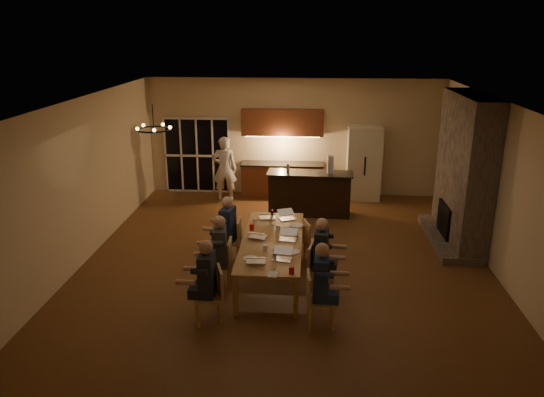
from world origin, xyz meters
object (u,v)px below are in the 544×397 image
(refrigerator, at_px, (364,163))
(laptop_b, at_px, (282,254))
(chair_right_near, at_px, (321,300))
(plate_near, at_px, (292,252))
(chair_left_near, at_px, (208,295))
(person_left_mid, at_px, (220,253))
(bar_blender, at_px, (330,165))
(redcup_mid, at_px, (252,227))
(person_left_near, at_px, (207,281))
(mug_mid, at_px, (278,228))
(dining_table, at_px, (272,259))
(mug_front, at_px, (265,248))
(bar_island, at_px, (310,194))
(person_right_near, at_px, (321,285))
(laptop_d, at_px, (288,234))
(chair_right_far, at_px, (316,243))
(redcup_near, at_px, (292,270))
(mug_back, at_px, (255,221))
(can_silver, at_px, (275,252))
(bar_bottle, at_px, (288,168))
(chair_left_mid, at_px, (219,263))
(laptop_c, at_px, (258,232))
(standing_person, at_px, (225,169))
(person_right_mid, at_px, (321,255))
(laptop_a, at_px, (256,256))
(chandelier, at_px, (154,129))
(plate_far, at_px, (297,225))
(person_left_far, at_px, (228,230))
(can_cola, at_px, (272,213))
(laptop_e, at_px, (267,213))
(laptop_f, at_px, (287,214))
(chair_right_mid, at_px, (322,270))
(can_right, at_px, (296,233))
(plate_left, at_px, (251,259))

(refrigerator, height_order, laptop_b, refrigerator)
(chair_right_near, relative_size, plate_near, 3.41)
(chair_left_near, distance_m, person_left_mid, 1.14)
(refrigerator, distance_m, bar_blender, 1.72)
(redcup_mid, bearing_deg, chair_right_near, -58.16)
(person_left_near, bearing_deg, mug_mid, 156.64)
(dining_table, bearing_deg, mug_front, -99.81)
(bar_island, distance_m, person_right_near, 5.19)
(redcup_mid, bearing_deg, mug_mid, 4.09)
(laptop_d, bearing_deg, person_right_near, -61.88)
(chair_right_far, distance_m, redcup_near, 2.10)
(mug_back, bearing_deg, can_silver, -71.57)
(chair_right_far, xyz_separation_m, bar_bottle, (-0.69, 2.87, 0.76))
(chair_left_mid, relative_size, person_left_near, 0.64)
(laptop_c, relative_size, bar_bottle, 1.33)
(laptop_c, relative_size, redcup_near, 2.67)
(person_left_near, xyz_separation_m, standing_person, (-0.70, 6.17, 0.19))
(redcup_mid, distance_m, plate_near, 1.30)
(laptop_b, relative_size, redcup_near, 2.67)
(chair_left_mid, relative_size, bar_blender, 2.06)
(person_right_mid, relative_size, laptop_a, 4.31)
(chandelier, distance_m, plate_far, 3.30)
(mug_front, xyz_separation_m, can_silver, (0.18, -0.19, 0.01))
(person_left_near, bearing_deg, dining_table, 152.36)
(chair_left_mid, xyz_separation_m, laptop_b, (1.15, -0.42, 0.42))
(can_silver, bearing_deg, redcup_mid, 114.67)
(person_left_far, xyz_separation_m, chandelier, (-1.21, -0.43, 2.06))
(chair_right_near, relative_size, can_cola, 7.42)
(laptop_e, relative_size, laptop_f, 1.00)
(chandelier, relative_size, can_cola, 5.20)
(person_left_far, distance_m, laptop_b, 1.84)
(mug_mid, height_order, can_cola, can_cola)
(refrigerator, distance_m, chair_right_mid, 5.69)
(chair_right_near, height_order, person_left_near, person_left_near)
(person_left_mid, distance_m, bar_blender, 4.60)
(plate_far, xyz_separation_m, bar_bottle, (-0.30, 2.77, 0.44))
(chair_right_near, xyz_separation_m, can_right, (-0.44, 1.89, 0.37))
(plate_left, bearing_deg, redcup_mid, 95.36)
(dining_table, height_order, person_right_mid, person_right_mid)
(person_right_mid, bearing_deg, refrigerator, -5.86)
(bar_island, bearing_deg, laptop_b, -93.30)
(can_right, bearing_deg, laptop_e, 124.14)
(laptop_a, xyz_separation_m, plate_left, (-0.10, 0.10, -0.10))
(chandelier, relative_size, mug_mid, 6.24)
(chair_right_mid, xyz_separation_m, mug_back, (-1.32, 1.39, 0.36))
(can_silver, relative_size, can_right, 1.00)
(can_silver, distance_m, plate_near, 0.33)
(chair_right_far, distance_m, bar_blender, 3.05)
(refrigerator, relative_size, bar_blender, 4.62)
(chair_right_mid, distance_m, mug_back, 1.95)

